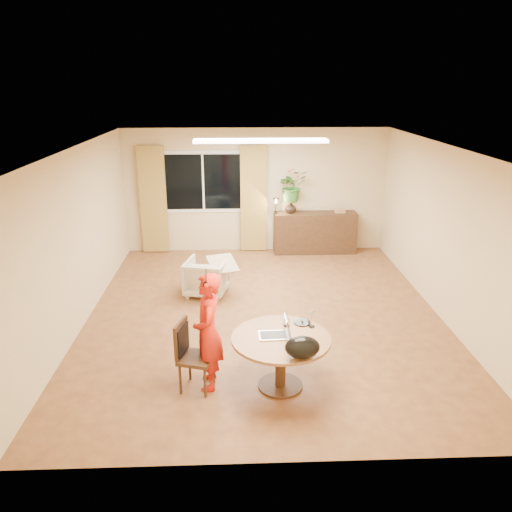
{
  "coord_description": "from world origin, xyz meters",
  "views": [
    {
      "loc": [
        -0.41,
        -7.13,
        3.49
      ],
      "look_at": [
        -0.13,
        -0.2,
        1.05
      ],
      "focal_mm": 35.0,
      "sensor_mm": 36.0,
      "label": 1
    }
  ],
  "objects": [
    {
      "name": "armchair",
      "position": [
        -0.94,
        0.85,
        0.32
      ],
      "size": [
        0.81,
        0.83,
        0.63
      ],
      "primitive_type": "imported",
      "rotation": [
        0.0,
        0.0,
        2.92
      ],
      "color": "beige",
      "rests_on": "floor"
    },
    {
      "name": "handbag",
      "position": [
        0.27,
        -2.44,
        0.79
      ],
      "size": [
        0.43,
        0.31,
        0.26
      ],
      "primitive_type": null,
      "rotation": [
        0.0,
        0.0,
        -0.26
      ],
      "color": "black",
      "rests_on": "dining_table"
    },
    {
      "name": "curtain_left",
      "position": [
        -2.15,
        3.15,
        1.15
      ],
      "size": [
        0.55,
        0.08,
        2.25
      ],
      "primitive_type": "cube",
      "color": "olive",
      "rests_on": "wall_back"
    },
    {
      "name": "desk_lamp",
      "position": [
        0.41,
        2.96,
        1.04
      ],
      "size": [
        0.18,
        0.18,
        0.35
      ],
      "primitive_type": null,
      "rotation": [
        0.0,
        0.0,
        -0.3
      ],
      "color": "black",
      "rests_on": "sideboard"
    },
    {
      "name": "curtain_right",
      "position": [
        -0.05,
        3.15,
        1.15
      ],
      "size": [
        0.55,
        0.08,
        2.25
      ],
      "primitive_type": "cube",
      "color": "olive",
      "rests_on": "wall_back"
    },
    {
      "name": "wall_back",
      "position": [
        0.0,
        3.25,
        1.3
      ],
      "size": [
        5.5,
        0.0,
        5.5
      ],
      "primitive_type": "plane",
      "rotation": [
        1.57,
        0.0,
        0.0
      ],
      "color": "#D4B78A",
      "rests_on": "floor"
    },
    {
      "name": "floor",
      "position": [
        0.0,
        0.0,
        0.0
      ],
      "size": [
        6.5,
        6.5,
        0.0
      ],
      "primitive_type": "plane",
      "color": "brown",
      "rests_on": "ground"
    },
    {
      "name": "wall_right",
      "position": [
        2.75,
        0.0,
        1.3
      ],
      "size": [
        0.0,
        6.5,
        6.5
      ],
      "primitive_type": "plane",
      "rotation": [
        1.57,
        0.0,
        -1.57
      ],
      "color": "#D4B78A",
      "rests_on": "floor"
    },
    {
      "name": "wall_left",
      "position": [
        -2.75,
        0.0,
        1.3
      ],
      "size": [
        0.0,
        6.5,
        6.5
      ],
      "primitive_type": "plane",
      "rotation": [
        1.57,
        0.0,
        1.57
      ],
      "color": "#D4B78A",
      "rests_on": "floor"
    },
    {
      "name": "ceiling_panel",
      "position": [
        0.0,
        1.2,
        2.57
      ],
      "size": [
        2.2,
        0.35,
        0.05
      ],
      "primitive_type": "cube",
      "color": "white",
      "rests_on": "ceiling"
    },
    {
      "name": "tumbler",
      "position": [
        0.18,
        -1.69,
        0.72
      ],
      "size": [
        0.08,
        0.08,
        0.11
      ],
      "primitive_type": null,
      "rotation": [
        0.0,
        0.0,
        0.03
      ],
      "color": "white",
      "rests_on": "dining_table"
    },
    {
      "name": "laptop",
      "position": [
        0.0,
        -1.94,
        0.79
      ],
      "size": [
        0.38,
        0.26,
        0.25
      ],
      "primitive_type": null,
      "rotation": [
        0.0,
        0.0,
        0.03
      ],
      "color": "#B7B7BC",
      "rests_on": "dining_table"
    },
    {
      "name": "dining_table",
      "position": [
        0.09,
        -1.97,
        0.52
      ],
      "size": [
        1.17,
        1.17,
        0.67
      ],
      "color": "brown",
      "rests_on": "floor"
    },
    {
      "name": "pot_lid",
      "position": [
        0.38,
        -1.62,
        0.68
      ],
      "size": [
        0.26,
        0.26,
        0.03
      ],
      "primitive_type": null,
      "rotation": [
        0.0,
        0.0,
        0.26
      ],
      "color": "white",
      "rests_on": "dining_table"
    },
    {
      "name": "child",
      "position": [
        -0.76,
        -1.91,
        0.72
      ],
      "size": [
        0.54,
        0.37,
        1.45
      ],
      "primitive_type": "imported",
      "rotation": [
        0.0,
        0.0,
        -1.52
      ],
      "color": "red",
      "rests_on": "floor"
    },
    {
      "name": "window",
      "position": [
        -1.1,
        3.23,
        1.5
      ],
      "size": [
        1.7,
        0.03,
        1.3
      ],
      "color": "white",
      "rests_on": "wall_back"
    },
    {
      "name": "dining_chair",
      "position": [
        -0.91,
        -1.97,
        0.43
      ],
      "size": [
        0.51,
        0.48,
        0.87
      ],
      "primitive_type": null,
      "rotation": [
        0.0,
        0.0,
        -0.28
      ],
      "color": "#311D10",
      "rests_on": "floor"
    },
    {
      "name": "book_stack",
      "position": [
        1.77,
        3.01,
        0.92
      ],
      "size": [
        0.22,
        0.17,
        0.09
      ],
      "primitive_type": null,
      "rotation": [
        0.0,
        0.0,
        -0.04
      ],
      "color": "brown",
      "rests_on": "sideboard"
    },
    {
      "name": "throw",
      "position": [
        -0.66,
        0.81,
        0.65
      ],
      "size": [
        0.6,
        0.66,
        0.03
      ],
      "primitive_type": null,
      "rotation": [
        0.0,
        0.0,
        0.31
      ],
      "color": "beige",
      "rests_on": "armchair"
    },
    {
      "name": "ceiling",
      "position": [
        0.0,
        0.0,
        2.6
      ],
      "size": [
        6.5,
        6.5,
        0.0
      ],
      "primitive_type": "plane",
      "rotation": [
        3.14,
        0.0,
        0.0
      ],
      "color": "white",
      "rests_on": "wall_back"
    },
    {
      "name": "bouquet",
      "position": [
        0.74,
        3.01,
        1.45
      ],
      "size": [
        0.73,
        0.67,
        0.66
      ],
      "primitive_type": "imported",
      "rotation": [
        0.0,
        0.0,
        0.32
      ],
      "color": "#2A6124",
      "rests_on": "vase"
    },
    {
      "name": "vase",
      "position": [
        0.72,
        3.01,
        1.0
      ],
      "size": [
        0.28,
        0.28,
        0.25
      ],
      "primitive_type": "imported",
      "rotation": [
        0.0,
        0.0,
        -0.19
      ],
      "color": "black",
      "rests_on": "sideboard"
    },
    {
      "name": "wine_glass",
      "position": [
        0.48,
        -1.73,
        0.77
      ],
      "size": [
        0.08,
        0.08,
        0.21
      ],
      "primitive_type": null,
      "rotation": [
        0.0,
        0.0,
        0.08
      ],
      "color": "white",
      "rests_on": "dining_table"
    },
    {
      "name": "sideboard",
      "position": [
        1.25,
        3.01,
        0.44
      ],
      "size": [
        1.74,
        0.43,
        0.87
      ],
      "primitive_type": "cube",
      "color": "#311D10",
      "rests_on": "floor"
    }
  ]
}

